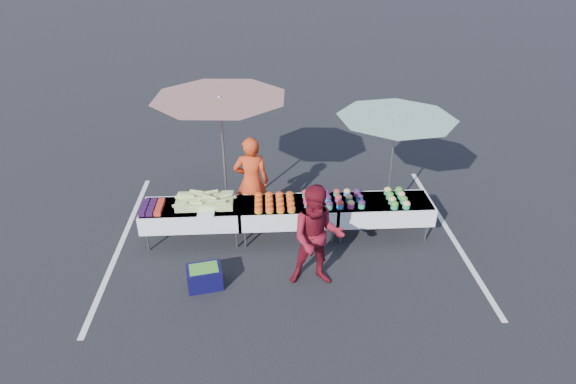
{
  "coord_description": "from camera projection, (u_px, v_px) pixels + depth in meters",
  "views": [
    {
      "loc": [
        -0.43,
        -7.74,
        5.36
      ],
      "look_at": [
        0.0,
        0.0,
        1.0
      ],
      "focal_mm": 30.0,
      "sensor_mm": 36.0,
      "label": 1
    }
  ],
  "objects": [
    {
      "name": "umbrella_right",
      "position": [
        395.0,
        127.0,
        8.88
      ],
      "size": [
        2.68,
        2.68,
        2.27
      ],
      "rotation": [
        0.0,
        0.0,
        -0.24
      ],
      "color": "black",
      "rests_on": "ground"
    },
    {
      "name": "bean_baskets",
      "position": [
        397.0,
        197.0,
        9.08
      ],
      "size": [
        0.36,
        0.68,
        0.15
      ],
      "color": "#228B5D",
      "rests_on": "table_right"
    },
    {
      "name": "stripe_right",
      "position": [
        449.0,
        231.0,
        9.54
      ],
      "size": [
        0.1,
        5.0,
        0.0
      ],
      "primitive_type": "cube",
      "color": "silver",
      "rests_on": "ground"
    },
    {
      "name": "stripe_left",
      "position": [
        122.0,
        242.0,
        9.23
      ],
      "size": [
        0.1,
        5.0,
        0.0
      ],
      "primitive_type": "cube",
      "color": "silver",
      "rests_on": "ground"
    },
    {
      "name": "table_right",
      "position": [
        382.0,
        208.0,
        9.19
      ],
      "size": [
        1.86,
        0.81,
        0.75
      ],
      "color": "white",
      "rests_on": "ground"
    },
    {
      "name": "ground",
      "position": [
        288.0,
        237.0,
        9.39
      ],
      "size": [
        80.0,
        80.0,
        0.0
      ],
      "primitive_type": "plane",
      "color": "black"
    },
    {
      "name": "customer",
      "position": [
        317.0,
        237.0,
        7.77
      ],
      "size": [
        0.92,
        0.73,
        1.83
      ],
      "primitive_type": "imported",
      "rotation": [
        0.0,
        0.0,
        -0.05
      ],
      "color": "maroon",
      "rests_on": "ground"
    },
    {
      "name": "table_left",
      "position": [
        192.0,
        214.0,
        9.01
      ],
      "size": [
        1.86,
        0.81,
        0.75
      ],
      "color": "white",
      "rests_on": "ground"
    },
    {
      "name": "storage_bin",
      "position": [
        205.0,
        277.0,
        8.03
      ],
      "size": [
        0.64,
        0.52,
        0.37
      ],
      "rotation": [
        0.0,
        0.0,
        0.19
      ],
      "color": "#0C0A36",
      "rests_on": "ground"
    },
    {
      "name": "potato_cups",
      "position": [
        333.0,
        199.0,
        9.02
      ],
      "size": [
        1.14,
        0.58,
        0.16
      ],
      "color": "blue",
      "rests_on": "table_right"
    },
    {
      "name": "berry_punnets",
      "position": [
        152.0,
        207.0,
        8.83
      ],
      "size": [
        0.4,
        0.54,
        0.08
      ],
      "color": "black",
      "rests_on": "table_left"
    },
    {
      "name": "vendor",
      "position": [
        251.0,
        182.0,
        9.37
      ],
      "size": [
        0.7,
        0.48,
        1.88
      ],
      "primitive_type": "imported",
      "rotation": [
        0.0,
        0.0,
        3.1
      ],
      "color": "red",
      "rests_on": "ground"
    },
    {
      "name": "corn_pile",
      "position": [
        205.0,
        200.0,
        8.94
      ],
      "size": [
        1.16,
        0.57,
        0.26
      ],
      "color": "#A2C766",
      "rests_on": "table_left"
    },
    {
      "name": "umbrella_left",
      "position": [
        220.0,
        108.0,
        8.87
      ],
      "size": [
        3.23,
        3.23,
        2.6
      ],
      "rotation": [
        0.0,
        0.0,
        0.32
      ],
      "color": "black",
      "rests_on": "ground"
    },
    {
      "name": "carrot_bowls",
      "position": [
        275.0,
        202.0,
        8.98
      ],
      "size": [
        0.75,
        0.69,
        0.11
      ],
      "color": "orange",
      "rests_on": "table_center"
    },
    {
      "name": "table_center",
      "position": [
        288.0,
        211.0,
        9.1
      ],
      "size": [
        1.86,
        0.81,
        0.75
      ],
      "color": "white",
      "rests_on": "ground"
    },
    {
      "name": "plastic_bags",
      "position": [
        206.0,
        213.0,
        8.67
      ],
      "size": [
        0.3,
        0.25,
        0.05
      ],
      "primitive_type": "cube",
      "color": "white",
      "rests_on": "table_left"
    }
  ]
}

